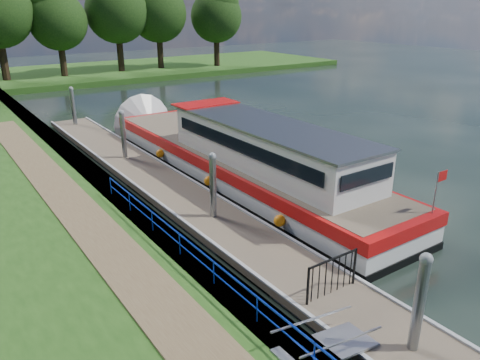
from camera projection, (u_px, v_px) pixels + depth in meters
ground at (393, 349)px, 11.63m from camera, size 160.00×160.00×0.00m
bank_edge at (93, 181)px, 21.69m from camera, size 1.10×90.00×0.78m
far_bank at (112, 71)px, 57.96m from camera, size 60.00×18.00×0.60m
footpath at (106, 243)px, 15.17m from camera, size 1.60×40.00×0.05m
blue_fence at (234, 284)px, 12.01m from camera, size 0.04×18.04×0.72m
pontoon at (163, 186)px, 21.58m from camera, size 2.50×30.00×0.56m
mooring_piles at (161, 164)px, 21.19m from camera, size 0.30×27.30×3.55m
gangway at (327, 347)px, 10.81m from camera, size 2.58×1.00×0.92m
gate_panel at (333, 271)px, 12.92m from camera, size 1.85×0.05×1.15m
barge at (231, 156)px, 22.95m from camera, size 4.36×21.15×4.78m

